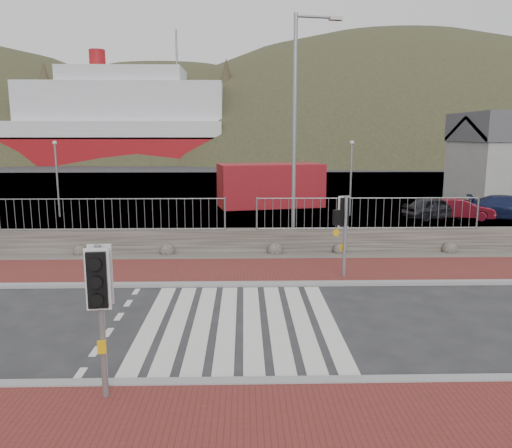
{
  "coord_description": "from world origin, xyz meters",
  "views": [
    {
      "loc": [
        0.12,
        -11.35,
        4.48
      ],
      "look_at": [
        0.47,
        3.0,
        1.88
      ],
      "focal_mm": 35.0,
      "sensor_mm": 36.0,
      "label": 1
    }
  ],
  "objects_px": {
    "streetlight": "(298,120)",
    "shipping_container": "(271,185)",
    "traffic_signal_far": "(345,219)",
    "car_c": "(511,208)",
    "car_a": "(435,208)",
    "car_b": "(461,209)",
    "traffic_signal_near": "(100,290)",
    "ferry": "(84,128)"
  },
  "relations": [
    {
      "from": "ferry",
      "to": "car_b",
      "type": "height_order",
      "value": "ferry"
    },
    {
      "from": "traffic_signal_far",
      "to": "car_a",
      "type": "height_order",
      "value": "traffic_signal_far"
    },
    {
      "from": "traffic_signal_near",
      "to": "car_b",
      "type": "xyz_separation_m",
      "value": [
        13.96,
        18.13,
        -1.41
      ]
    },
    {
      "from": "ferry",
      "to": "traffic_signal_near",
      "type": "xyz_separation_m",
      "value": [
        22.41,
        -71.36,
        -3.4
      ]
    },
    {
      "from": "streetlight",
      "to": "traffic_signal_far",
      "type": "bearing_deg",
      "value": -87.53
    },
    {
      "from": "streetlight",
      "to": "traffic_signal_near",
      "type": "bearing_deg",
      "value": -121.18
    },
    {
      "from": "shipping_container",
      "to": "car_c",
      "type": "bearing_deg",
      "value": -34.39
    },
    {
      "from": "traffic_signal_far",
      "to": "car_a",
      "type": "bearing_deg",
      "value": -145.67
    },
    {
      "from": "ferry",
      "to": "shipping_container",
      "type": "bearing_deg",
      "value": -61.31
    },
    {
      "from": "traffic_signal_near",
      "to": "shipping_container",
      "type": "bearing_deg",
      "value": 73.82
    },
    {
      "from": "traffic_signal_far",
      "to": "car_b",
      "type": "distance_m",
      "value": 13.96
    },
    {
      "from": "ferry",
      "to": "traffic_signal_far",
      "type": "height_order",
      "value": "ferry"
    },
    {
      "from": "car_a",
      "to": "shipping_container",
      "type": "bearing_deg",
      "value": 45.93
    },
    {
      "from": "traffic_signal_near",
      "to": "streetlight",
      "type": "bearing_deg",
      "value": 62.65
    },
    {
      "from": "streetlight",
      "to": "car_b",
      "type": "xyz_separation_m",
      "value": [
        9.49,
        6.55,
        -4.45
      ]
    },
    {
      "from": "streetlight",
      "to": "ferry",
      "type": "bearing_deg",
      "value": 104.09
    },
    {
      "from": "ferry",
      "to": "car_b",
      "type": "xyz_separation_m",
      "value": [
        36.36,
        -53.23,
        -4.82
      ]
    },
    {
      "from": "shipping_container",
      "to": "car_c",
      "type": "distance_m",
      "value": 13.55
    },
    {
      "from": "car_b",
      "to": "car_c",
      "type": "relative_size",
      "value": 0.76
    },
    {
      "from": "ferry",
      "to": "traffic_signal_near",
      "type": "relative_size",
      "value": 18.38
    },
    {
      "from": "traffic_signal_near",
      "to": "streetlight",
      "type": "relative_size",
      "value": 0.31
    },
    {
      "from": "traffic_signal_near",
      "to": "car_b",
      "type": "distance_m",
      "value": 22.93
    },
    {
      "from": "shipping_container",
      "to": "traffic_signal_near",
      "type": "bearing_deg",
      "value": -111.63
    },
    {
      "from": "ferry",
      "to": "traffic_signal_near",
      "type": "bearing_deg",
      "value": -72.57
    },
    {
      "from": "traffic_signal_near",
      "to": "car_a",
      "type": "distance_m",
      "value": 22.15
    },
    {
      "from": "traffic_signal_near",
      "to": "car_b",
      "type": "height_order",
      "value": "traffic_signal_near"
    },
    {
      "from": "traffic_signal_far",
      "to": "car_c",
      "type": "bearing_deg",
      "value": -158.85
    },
    {
      "from": "streetlight",
      "to": "car_a",
      "type": "relative_size",
      "value": 2.57
    },
    {
      "from": "streetlight",
      "to": "car_c",
      "type": "distance_m",
      "value": 14.26
    },
    {
      "from": "car_a",
      "to": "traffic_signal_near",
      "type": "bearing_deg",
      "value": 131.0
    },
    {
      "from": "shipping_container",
      "to": "car_c",
      "type": "relative_size",
      "value": 1.46
    },
    {
      "from": "traffic_signal_far",
      "to": "streetlight",
      "type": "distance_m",
      "value": 5.51
    },
    {
      "from": "traffic_signal_near",
      "to": "car_b",
      "type": "relative_size",
      "value": 0.82
    },
    {
      "from": "streetlight",
      "to": "car_c",
      "type": "relative_size",
      "value": 2.04
    },
    {
      "from": "traffic_signal_near",
      "to": "car_c",
      "type": "bearing_deg",
      "value": 40.95
    },
    {
      "from": "car_a",
      "to": "car_b",
      "type": "relative_size",
      "value": 1.04
    },
    {
      "from": "traffic_signal_far",
      "to": "car_b",
      "type": "bearing_deg",
      "value": -150.64
    },
    {
      "from": "streetlight",
      "to": "shipping_container",
      "type": "height_order",
      "value": "streetlight"
    },
    {
      "from": "traffic_signal_far",
      "to": "streetlight",
      "type": "bearing_deg",
      "value": -100.36
    },
    {
      "from": "traffic_signal_far",
      "to": "car_b",
      "type": "xyz_separation_m",
      "value": [
        8.5,
        11.0,
        -1.35
      ]
    },
    {
      "from": "ferry",
      "to": "car_b",
      "type": "bearing_deg",
      "value": -55.66
    },
    {
      "from": "car_a",
      "to": "car_b",
      "type": "xyz_separation_m",
      "value": [
        1.4,
        -0.06,
        -0.04
      ]
    }
  ]
}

